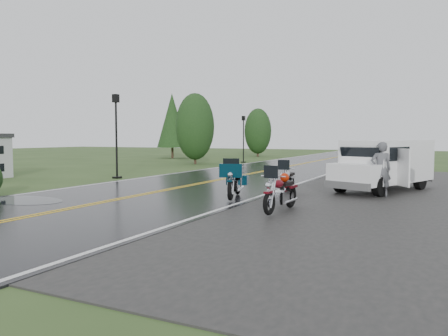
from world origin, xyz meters
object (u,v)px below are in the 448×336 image
Objects in this scene: motorcycle_teal at (231,181)px; motorcycle_red at (269,193)px; lamp_post_far_left at (243,139)px; person_at_van at (381,170)px; motorcycle_silver at (283,181)px; lamp_post_near_left at (116,136)px; van_white at (341,166)px.

motorcycle_red is at bearing -59.96° from motorcycle_teal.
person_at_van is at bearing -53.25° from lamp_post_far_left.
motorcycle_silver is at bearing 26.36° from motorcycle_teal.
lamp_post_near_left reaches higher than motorcycle_teal.
motorcycle_red is 5.52m from person_at_van.
van_white reaches higher than person_at_van.
motorcycle_silver is 2.94m from van_white.
person_at_van is 0.49× the size of lamp_post_far_left.
van_white is 19.15m from lamp_post_far_left.
lamp_post_near_left is (-12.39, 1.42, 1.15)m from person_at_van.
motorcycle_silver is (1.28, 1.20, -0.05)m from motorcycle_teal.
van_white is 1.32× the size of lamp_post_far_left.
van_white is at bearing 55.98° from motorcycle_silver.
lamp_post_far_left reaches higher than van_white.
motorcycle_red is 12.31m from lamp_post_near_left.
motorcycle_teal is 1.76m from motorcycle_silver.
van_white is (0.64, 5.65, 0.36)m from motorcycle_red.
lamp_post_far_left is (-10.78, 15.80, 0.89)m from van_white.
lamp_post_far_left is at bearing 96.09° from motorcycle_teal.
lamp_post_far_left reaches higher than motorcycle_red.
lamp_post_far_left is (-8.20, 19.61, 1.21)m from motorcycle_teal.
motorcycle_red reaches higher than motorcycle_silver.
motorcycle_red is 5.69m from van_white.
motorcycle_silver is 10.39m from lamp_post_near_left.
person_at_van is (1.41, -0.53, -0.05)m from van_white.
lamp_post_far_left reaches higher than motorcycle_silver.
person_at_van is at bearing 22.76° from motorcycle_teal.
motorcycle_red is at bearing -85.25° from motorcycle_silver.
motorcycle_teal reaches higher than motorcycle_silver.
motorcycle_silver is 1.12× the size of person_at_van.
person_at_van is at bearing 29.95° from motorcycle_silver.
van_white is 2.69× the size of person_at_van.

